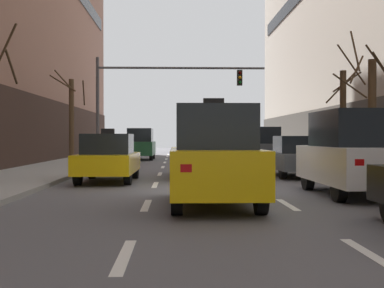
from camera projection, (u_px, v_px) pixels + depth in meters
name	position (u px, v px, depth m)	size (l,w,h in m)	color
ground_plane	(209.00, 191.00, 14.72)	(120.00, 120.00, 0.00)	#515156
lane_stripe_l1_s2	(124.00, 256.00, 6.68)	(0.16, 2.00, 0.01)	silver
lane_stripe_l1_s3	(146.00, 205.00, 11.67)	(0.16, 2.00, 0.01)	silver
lane_stripe_l1_s4	(155.00, 185.00, 16.67)	(0.16, 2.00, 0.01)	silver
lane_stripe_l1_s5	(160.00, 174.00, 21.67)	(0.16, 2.00, 0.01)	silver
lane_stripe_l1_s6	(163.00, 167.00, 26.67)	(0.16, 2.00, 0.01)	silver
lane_stripe_l1_s7	(165.00, 162.00, 31.66)	(0.16, 2.00, 0.01)	silver
lane_stripe_l1_s8	(166.00, 159.00, 36.66)	(0.16, 2.00, 0.01)	silver
lane_stripe_l1_s9	(167.00, 156.00, 41.66)	(0.16, 2.00, 0.01)	silver
lane_stripe_l1_s10	(168.00, 154.00, 46.65)	(0.16, 2.00, 0.01)	silver
lane_stripe_l2_s2	(370.00, 254.00, 6.78)	(0.16, 2.00, 0.01)	silver
lane_stripe_l2_s3	(287.00, 205.00, 11.77)	(0.16, 2.00, 0.01)	silver
lane_stripe_l2_s4	(254.00, 185.00, 16.77)	(0.16, 2.00, 0.01)	silver
lane_stripe_l2_s5	(236.00, 174.00, 21.77)	(0.16, 2.00, 0.01)	silver
lane_stripe_l2_s6	(225.00, 167.00, 26.77)	(0.16, 2.00, 0.01)	silver
lane_stripe_l2_s7	(217.00, 162.00, 31.76)	(0.16, 2.00, 0.01)	silver
lane_stripe_l2_s8	(211.00, 159.00, 36.76)	(0.16, 2.00, 0.01)	silver
lane_stripe_l2_s9	(207.00, 156.00, 41.76)	(0.16, 2.00, 0.01)	silver
lane_stripe_l2_s10	(204.00, 154.00, 46.75)	(0.16, 2.00, 0.01)	silver
car_driving_0	(141.00, 144.00, 35.55)	(1.87, 4.40, 2.12)	black
taxi_driving_1	(214.00, 156.00, 11.61)	(1.91, 4.54, 2.38)	black
taxi_driving_2	(108.00, 158.00, 17.87)	(1.87, 4.38, 1.81)	black
taxi_driving_3	(199.00, 155.00, 19.94)	(1.95, 4.63, 1.92)	black
car_parked_1	(353.00, 153.00, 13.66)	(1.95, 4.59, 2.21)	black
car_parked_2	(296.00, 157.00, 20.15)	(1.76, 4.19, 1.57)	black
car_parked_3	(263.00, 147.00, 27.92)	(1.89, 4.30, 2.06)	black
traffic_signal_0	(152.00, 90.00, 28.41)	(9.17, 0.35, 5.72)	#4C4C51
street_tree_0	(343.00, 116.00, 22.36)	(1.57, 1.69, 5.22)	#4C3823
street_tree_1	(372.00, 112.00, 19.05)	(1.60, 1.59, 5.38)	#4C3823
street_tree_3	(71.00, 119.00, 26.55)	(1.74, 1.73, 4.78)	#4C3823
pedestrian_0	(338.00, 148.00, 20.85)	(0.47, 0.34, 1.67)	black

